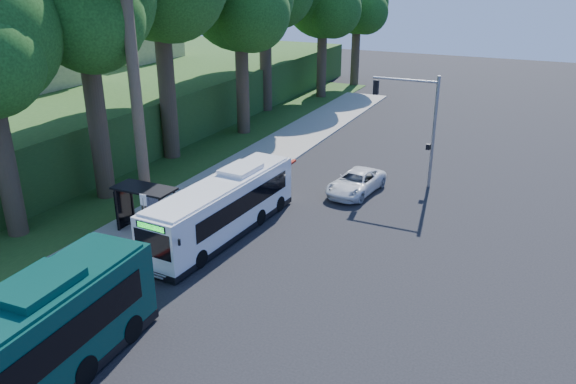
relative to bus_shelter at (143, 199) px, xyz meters
The scene contains 14 objects.
ground 8.00m from the bus_shelter, 21.51° to the left, with size 140.00×140.00×0.00m, color black.
sidewalk 3.35m from the bus_shelter, 90.90° to the left, with size 4.50×70.00×0.12m, color gray.
red_curb 3.07m from the bus_shelter, 26.83° to the right, with size 0.25×30.00×0.13m, color maroon.
grass_verge 9.90m from the bus_shelter, 126.16° to the left, with size 8.00×70.00×0.06m, color #234719.
bus_shelter is the anchor object (origin of this frame).
stop_sign_pole 2.85m from the bus_shelter, 49.08° to the right, with size 0.35×0.06×3.17m.
traffic_signal_pole 17.15m from the bus_shelter, 49.36° to the left, with size 4.10×0.30×7.00m.
hillside_backdrop 26.18m from the bus_shelter, 136.68° to the left, with size 24.00×60.00×8.80m.
tree_0 11.08m from the bus_shelter, 151.08° to the left, with size 8.40×8.00×15.70m.
tree_2 21.25m from the bus_shelter, 103.83° to the left, with size 8.82×8.40×15.12m.
tree_4 35.97m from the bus_shelter, 96.78° to the left, with size 8.40×8.00×14.14m.
tree_5 43.55m from the bus_shelter, 94.21° to the left, with size 7.35×7.00×12.86m.
white_bus 4.21m from the bus_shelter, 21.32° to the left, with size 2.88×10.76×3.17m.
pickup 12.90m from the bus_shelter, 50.33° to the left, with size 2.24×4.85×1.35m, color silver.
Camera 1 is at (10.89, -23.81, 12.84)m, focal length 35.00 mm.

